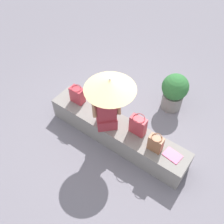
{
  "coord_description": "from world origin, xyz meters",
  "views": [
    {
      "loc": [
        1.57,
        -2.31,
        4.02
      ],
      "look_at": [
        -0.08,
        -0.05,
        0.79
      ],
      "focal_mm": 41.36,
      "sensor_mm": 36.0,
      "label": 1
    }
  ],
  "objects": [
    {
      "name": "ground_plane",
      "position": [
        0.0,
        0.0,
        0.0
      ],
      "size": [
        14.0,
        14.0,
        0.0
      ],
      "primitive_type": "plane",
      "color": "slate"
    },
    {
      "name": "tote_bag_canvas",
      "position": [
        -0.94,
        0.04,
        0.6
      ],
      "size": [
        0.26,
        0.19,
        0.34
      ],
      "color": "#B2333D",
      "rests_on": "stone_bench"
    },
    {
      "name": "stone_bench",
      "position": [
        0.0,
        0.0,
        0.22
      ],
      "size": [
        2.72,
        0.51,
        0.44
      ],
      "primitive_type": "cube",
      "color": "gray",
      "rests_on": "ground"
    },
    {
      "name": "planter_near",
      "position": [
        0.42,
        1.35,
        0.45
      ],
      "size": [
        0.53,
        0.53,
        0.82
      ],
      "color": "gray",
      "rests_on": "ground"
    },
    {
      "name": "handbag_black",
      "position": [
        0.78,
        -0.04,
        0.6
      ],
      "size": [
        0.23,
        0.18,
        0.33
      ],
      "color": "brown",
      "rests_on": "stone_bench"
    },
    {
      "name": "person_seated",
      "position": [
        -0.15,
        -0.1,
        0.82
      ],
      "size": [
        0.47,
        0.47,
        0.9
      ],
      "color": "#992D38",
      "rests_on": "stone_bench"
    },
    {
      "name": "magazine",
      "position": [
        1.07,
        0.02,
        0.44
      ],
      "size": [
        0.3,
        0.23,
        0.01
      ],
      "primitive_type": "cube",
      "rotation": [
        0.0,
        0.0,
        -0.13
      ],
      "color": "#D83866",
      "rests_on": "stone_bench"
    },
    {
      "name": "shoulder_bag_spare",
      "position": [
        0.37,
        0.08,
        0.62
      ],
      "size": [
        0.28,
        0.21,
        0.38
      ],
      "color": "#B2333D",
      "rests_on": "stone_bench"
    },
    {
      "name": "parasol",
      "position": [
        -0.08,
        -0.09,
        1.44
      ],
      "size": [
        0.8,
        0.8,
        1.13
      ],
      "color": "#B7B7BC",
      "rests_on": "stone_bench"
    }
  ]
}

